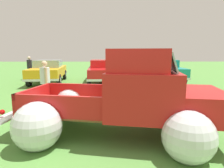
{
  "coord_description": "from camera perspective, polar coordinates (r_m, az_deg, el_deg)",
  "views": [
    {
      "loc": [
        -0.09,
        -4.18,
        1.83
      ],
      "look_at": [
        0.0,
        1.96,
        0.84
      ],
      "focal_mm": 30.34,
      "sensor_mm": 36.0,
      "label": 1
    }
  ],
  "objects": [
    {
      "name": "ground_plane",
      "position": [
        4.57,
        0.39,
        -14.51
      ],
      "size": [
        80.0,
        80.0,
        0.0
      ],
      "primitive_type": "plane",
      "color": "#548C3D"
    },
    {
      "name": "vintage_pickup_truck",
      "position": [
        4.28,
        5.57,
        -5.45
      ],
      "size": [
        4.88,
        3.37,
        1.96
      ],
      "rotation": [
        0.0,
        0.0,
        -0.18
      ],
      "color": "black",
      "rests_on": "ground"
    },
    {
      "name": "show_car_0",
      "position": [
        12.75,
        -18.55,
        3.95
      ],
      "size": [
        2.34,
        4.65,
        1.43
      ],
      "rotation": [
        0.0,
        0.0,
        -1.45
      ],
      "color": "black",
      "rests_on": "ground"
    },
    {
      "name": "show_car_1",
      "position": [
        12.25,
        -2.8,
        4.22
      ],
      "size": [
        2.09,
        4.81,
        1.43
      ],
      "rotation": [
        0.0,
        0.0,
        -1.51
      ],
      "color": "black",
      "rests_on": "ground"
    },
    {
      "name": "show_car_2",
      "position": [
        13.01,
        15.36,
        4.18
      ],
      "size": [
        1.84,
        4.24,
        1.43
      ],
      "rotation": [
        0.0,
        0.0,
        -1.58
      ],
      "color": "black",
      "rests_on": "ground"
    },
    {
      "name": "spectator_0",
      "position": [
        7.19,
        -19.5,
        1.13
      ],
      "size": [
        0.46,
        0.51,
        1.58
      ],
      "rotation": [
        0.0,
        0.0,
        0.49
      ],
      "color": "navy",
      "rests_on": "ground"
    },
    {
      "name": "spectator_1",
      "position": [
        14.57,
        -23.58,
        4.85
      ],
      "size": [
        0.41,
        0.54,
        1.64
      ],
      "rotation": [
        0.0,
        0.0,
        3.38
      ],
      "color": "navy",
      "rests_on": "ground"
    },
    {
      "name": "spectator_2",
      "position": [
        12.48,
        9.16,
        5.09
      ],
      "size": [
        0.47,
        0.48,
        1.71
      ],
      "rotation": [
        0.0,
        0.0,
        2.51
      ],
      "color": "navy",
      "rests_on": "ground"
    }
  ]
}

